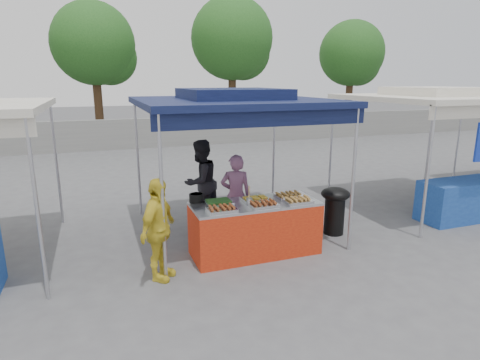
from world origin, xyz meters
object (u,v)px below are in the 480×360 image
object	(u,v)px
vendor_table	(255,228)
helper_man	(201,182)
vendor_woman	(236,195)
cooking_pot	(196,198)
customer_person	(158,230)
wok_burner	(335,206)

from	to	relation	value
vendor_table	helper_man	distance (m)	1.81
vendor_woman	helper_man	distance (m)	0.96
cooking_pot	customer_person	size ratio (longest dim) A/B	0.16
vendor_table	vendor_woman	distance (m)	0.90
cooking_pot	helper_man	world-z (taller)	helper_man
vendor_table	customer_person	size ratio (longest dim) A/B	1.38
cooking_pot	customer_person	xyz separation A→B (m)	(-0.71, -0.69, -0.19)
wok_burner	helper_man	xyz separation A→B (m)	(-2.10, 1.41, 0.30)
vendor_table	cooking_pot	size ratio (longest dim) A/B	8.88
cooking_pot	helper_man	xyz separation A→B (m)	(0.42, 1.36, -0.10)
cooking_pot	wok_burner	size ratio (longest dim) A/B	0.26
cooking_pot	vendor_woman	bearing A→B (deg)	30.78
vendor_woman	helper_man	xyz separation A→B (m)	(-0.41, 0.87, 0.08)
helper_man	customer_person	xyz separation A→B (m)	(-1.13, -2.05, -0.09)
cooking_pot	wok_burner	bearing A→B (deg)	-1.06
wok_burner	helper_man	world-z (taller)	helper_man
vendor_woman	customer_person	xyz separation A→B (m)	(-1.54, -1.19, -0.01)
cooking_pot	helper_man	size ratio (longest dim) A/B	0.14
vendor_woman	helper_man	bearing A→B (deg)	-44.73
helper_man	customer_person	world-z (taller)	helper_man
cooking_pot	vendor_woman	distance (m)	0.98
wok_burner	helper_man	distance (m)	2.55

